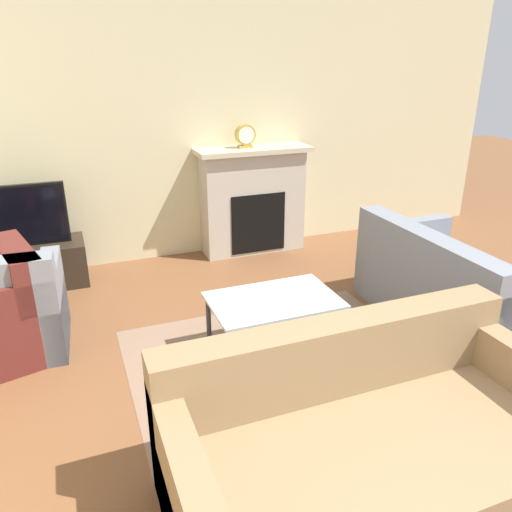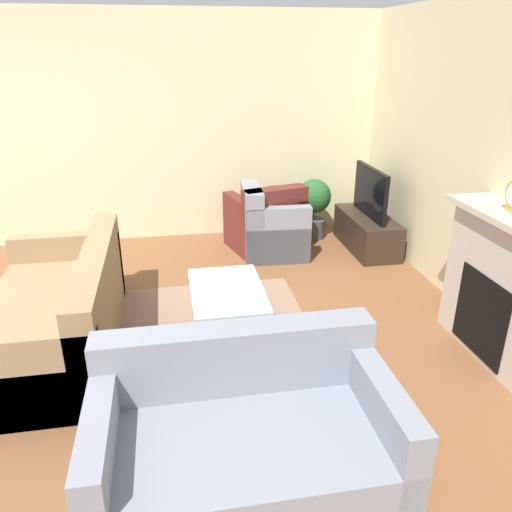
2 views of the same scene
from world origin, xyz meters
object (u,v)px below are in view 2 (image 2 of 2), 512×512
Objects in this scene: tv at (370,192)px; armchair_accent at (271,229)px; couch_sectional at (58,317)px; coffee_table at (227,294)px; couch_loveseat at (245,442)px; armchair_by_window at (265,225)px; potted_plant at (314,204)px.

tv is 1.07× the size of armchair_accent.
coffee_table is at bearing 86.73° from couch_sectional.
couch_loveseat is 1.55m from coffee_table.
armchair_by_window is at bearing 160.01° from coffee_table.
couch_loveseat is 1.71× the size of armchair_by_window.
potted_plant reaches higher than coffee_table.
potted_plant is (-2.14, 2.73, 0.16)m from couch_sectional.
armchair_accent is at bearing 157.35° from coffee_table.
potted_plant is at bearing 128.10° from couch_sectional.
tv is 0.45× the size of couch_sectional.
armchair_by_window is at bearing 77.05° from couch_loveseat.
couch_loveseat is at bearing 169.13° from armchair_accent.
potted_plant is at bearing -170.60° from armchair_by_window.
armchair_by_window is at bearing 18.46° from armchair_accent.
couch_sectional is 1.36m from coffee_table.
tv is 3.86m from couch_loveseat.
couch_loveseat reaches higher than potted_plant.
tv is 0.97× the size of coffee_table.
armchair_by_window is at bearing -98.51° from tv.
couch_sectional is at bearing 26.97° from armchair_by_window.
potted_plant is (-0.46, 0.64, 0.14)m from armchair_accent.
couch_sectional is 2.09× the size of armchair_by_window.
couch_loveseat is 1.76× the size of coffee_table.
coffee_table is (1.73, -1.91, -0.30)m from tv.
tv reaches higher than coffee_table.
potted_plant is at bearing -132.59° from tv.
couch_loveseat reaches higher than coffee_table.
potted_plant is (-0.49, -0.53, -0.26)m from tv.
tv is at bearing 47.41° from potted_plant.
coffee_table is at bearing 160.66° from armchair_accent.
armchair_by_window is 0.76m from potted_plant.
couch_loveseat and armchair_by_window have the same top height.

